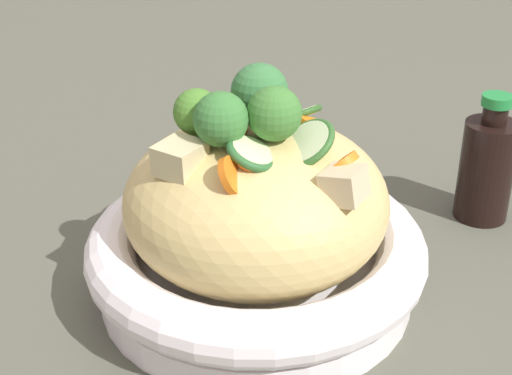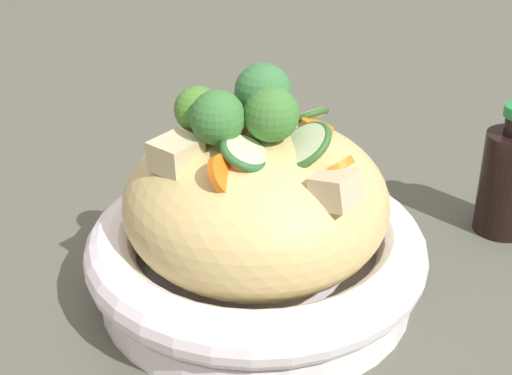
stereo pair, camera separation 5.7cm
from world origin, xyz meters
name	(u,v)px [view 2 (the right image)]	position (x,y,z in m)	size (l,w,h in m)	color
ground_plane	(256,291)	(0.00, 0.00, 0.00)	(3.00, 3.00, 0.00)	#4E5043
serving_bowl	(256,258)	(0.00, 0.00, 0.03)	(0.27, 0.27, 0.06)	white
noodle_heap	(256,201)	(0.00, 0.00, 0.08)	(0.20, 0.20, 0.12)	tan
broccoli_florets	(243,108)	(0.01, -0.01, 0.16)	(0.11, 0.11, 0.06)	#8DB475
carrot_coins	(270,145)	(0.01, 0.02, 0.14)	(0.13, 0.11, 0.03)	orange
zucchini_slices	(270,134)	(0.00, 0.01, 0.14)	(0.13, 0.12, 0.03)	beige
chicken_chunks	(245,170)	(0.04, 0.02, 0.13)	(0.07, 0.14, 0.04)	beige
soy_sauce_bottle	(508,179)	(-0.21, 0.13, 0.05)	(0.05, 0.05, 0.12)	black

